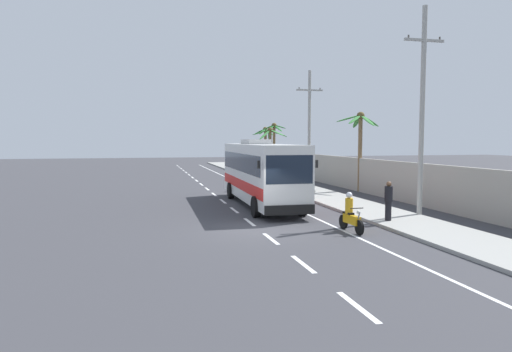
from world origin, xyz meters
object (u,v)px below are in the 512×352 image
object	(u,v)px
motorcycle_trailing	(350,216)
palm_third	(360,135)
pedestrian_near_kerb	(388,200)
utility_pole_nearest	(422,109)
palm_fourth	(266,141)
pedestrian_midwalk	(271,170)
palm_second	(274,138)
pedestrian_far_walk	(294,175)
utility_pole_mid	(309,126)
coach_bus_foreground	(261,171)
palm_nearest	(270,140)
motorcycle_beside_bus	(257,181)

from	to	relation	value
motorcycle_trailing	palm_third	xyz separation A→B (m)	(6.99, 13.24, 3.46)
pedestrian_near_kerb	utility_pole_nearest	size ratio (longest dim) A/B	0.18
palm_fourth	palm_third	bearing A→B (deg)	-87.74
pedestrian_midwalk	palm_second	bearing A→B (deg)	8.59
pedestrian_far_walk	palm_second	world-z (taller)	palm_second
utility_pole_mid	palm_second	size ratio (longest dim) A/B	1.65
coach_bus_foreground	palm_third	world-z (taller)	palm_third
pedestrian_far_walk	pedestrian_midwalk	bearing A→B (deg)	-178.02
motorcycle_trailing	palm_nearest	size ratio (longest dim) A/B	0.39
palm_third	palm_fourth	size ratio (longest dim) A/B	1.09
pedestrian_far_walk	palm_nearest	world-z (taller)	palm_nearest
motorcycle_trailing	palm_fourth	size ratio (longest dim) A/B	0.37
utility_pole_nearest	palm_third	size ratio (longest dim) A/B	1.75
pedestrian_midwalk	palm_third	world-z (taller)	palm_third
palm_nearest	palm_third	world-z (taller)	palm_third
palm_third	coach_bus_foreground	bearing A→B (deg)	-149.80
utility_pole_nearest	palm_fourth	world-z (taller)	utility_pole_nearest
motorcycle_trailing	palm_second	world-z (taller)	palm_second
motorcycle_trailing	palm_second	bearing A→B (deg)	79.52
utility_pole_mid	palm_second	bearing A→B (deg)	85.65
pedestrian_midwalk	palm_second	xyz separation A→B (m)	(2.77, 8.66, 2.92)
coach_bus_foreground	motorcycle_trailing	xyz separation A→B (m)	(1.72, -8.17, -1.31)
pedestrian_near_kerb	utility_pole_mid	xyz separation A→B (m)	(2.40, 16.65, 3.77)
pedestrian_midwalk	palm_fourth	world-z (taller)	palm_fourth
motorcycle_beside_bus	pedestrian_midwalk	bearing A→B (deg)	65.61
palm_nearest	pedestrian_far_walk	bearing A→B (deg)	-97.48
utility_pole_mid	palm_fourth	bearing A→B (deg)	86.12
utility_pole_mid	palm_third	world-z (taller)	utility_pole_mid
pedestrian_near_kerb	palm_second	distance (m)	30.92
pedestrian_near_kerb	palm_third	distance (m)	13.20
palm_second	palm_nearest	bearing A→B (deg)	-114.02
motorcycle_beside_bus	pedestrian_midwalk	size ratio (longest dim) A/B	1.17
palm_nearest	palm_fourth	xyz separation A→B (m)	(1.42, 7.24, -0.06)
pedestrian_midwalk	palm_third	bearing A→B (deg)	-132.35
motorcycle_trailing	utility_pole_mid	xyz separation A→B (m)	(4.83, 17.89, 4.18)
palm_third	palm_nearest	bearing A→B (deg)	98.39
motorcycle_beside_bus	utility_pole_nearest	world-z (taller)	utility_pole_nearest
coach_bus_foreground	motorcycle_beside_bus	bearing A→B (deg)	77.61
motorcycle_beside_bus	motorcycle_trailing	world-z (taller)	motorcycle_trailing
pedestrian_far_walk	utility_pole_nearest	world-z (taller)	utility_pole_nearest
motorcycle_trailing	palm_third	world-z (taller)	palm_third
motorcycle_trailing	palm_third	bearing A→B (deg)	62.18
pedestrian_far_walk	palm_fourth	size ratio (longest dim) A/B	0.32
coach_bus_foreground	pedestrian_far_walk	distance (m)	9.33
pedestrian_far_walk	palm_third	distance (m)	5.86
palm_second	palm_fourth	distance (m)	4.48
pedestrian_far_walk	palm_third	size ratio (longest dim) A/B	0.30
utility_pole_mid	palm_fourth	distance (m)	18.49
motorcycle_beside_bus	utility_pole_mid	distance (m)	6.44
pedestrian_near_kerb	pedestrian_far_walk	distance (m)	14.96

